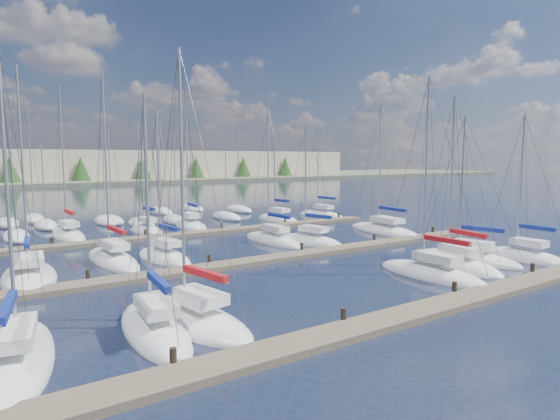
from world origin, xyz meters
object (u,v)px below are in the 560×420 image
sailboat_l (310,241)px  sailboat_r (321,215)px  sailboat_b (155,329)px  sailboat_h (29,277)px  sailboat_a (15,360)px  sailboat_k (273,240)px  sailboat_d (431,274)px  sailboat_o (147,231)px  sailboat_j (164,257)px  sailboat_c (193,320)px  sailboat_i (113,259)px  sailboat_g (524,257)px  sailboat_p (190,225)px  sailboat_e (456,265)px  sailboat_q (278,219)px  sailboat_m (384,231)px  sailboat_n (68,235)px  sailboat_f (468,259)px

sailboat_l → sailboat_r: 19.23m
sailboat_b → sailboat_h: (-3.50, 13.16, -0.00)m
sailboat_a → sailboat_r: size_ratio=0.97×
sailboat_k → sailboat_d: (1.74, -15.94, -0.01)m
sailboat_o → sailboat_k: sailboat_k is taller
sailboat_j → sailboat_h: 9.05m
sailboat_c → sailboat_k: sailboat_c is taller
sailboat_i → sailboat_k: (14.00, 0.18, -0.00)m
sailboat_i → sailboat_h: bearing=-161.1°
sailboat_g → sailboat_p: bearing=116.2°
sailboat_g → sailboat_b: size_ratio=1.04×
sailboat_e → sailboat_k: (-5.36, 15.11, 0.01)m
sailboat_j → sailboat_q: sailboat_j is taller
sailboat_a → sailboat_b: sailboat_a is taller
sailboat_g → sailboat_e: (-6.31, 1.36, -0.00)m
sailboat_a → sailboat_k: size_ratio=1.00×
sailboat_j → sailboat_e: bearing=-47.6°
sailboat_k → sailboat_e: bearing=-71.9°
sailboat_p → sailboat_d: 29.26m
sailboat_a → sailboat_j: sailboat_a is taller
sailboat_m → sailboat_c: sailboat_m is taller
sailboat_i → sailboat_b: bearing=-100.4°
sailboat_p → sailboat_i: 17.62m
sailboat_p → sailboat_o: (-5.26, -1.15, 0.01)m
sailboat_e → sailboat_r: bearing=78.0°
sailboat_n → sailboat_h: size_ratio=1.08×
sailboat_b → sailboat_f: 23.82m
sailboat_e → sailboat_h: sailboat_h is taller
sailboat_h → sailboat_r: bearing=27.9°
sailboat_l → sailboat_n: (-17.25, 15.63, 0.02)m
sailboat_c → sailboat_n: size_ratio=0.87×
sailboat_g → sailboat_j: 26.84m
sailboat_d → sailboat_q: bearing=75.4°
sailboat_a → sailboat_q: 40.73m
sailboat_n → sailboat_c: bearing=-90.9°
sailboat_j → sailboat_r: bearing=20.4°
sailboat_g → sailboat_k: bearing=126.1°
sailboat_m → sailboat_e: bearing=-111.6°
sailboat_m → sailboat_f: bearing=-104.5°
sailboat_e → sailboat_c: bearing=-171.1°
sailboat_h → sailboat_d: bearing=-26.9°
sailboat_i → sailboat_j: 3.64m
sailboat_e → sailboat_h: 28.05m
sailboat_c → sailboat_b: (-1.85, -0.17, -0.00)m
sailboat_q → sailboat_h: bearing=-157.8°
sailboat_o → sailboat_f: bearing=-64.7°
sailboat_k → sailboat_r: bearing=36.8°
sailboat_i → sailboat_h: sailboat_i is taller
sailboat_o → sailboat_d: 29.35m
sailboat_b → sailboat_j: bearing=73.8°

